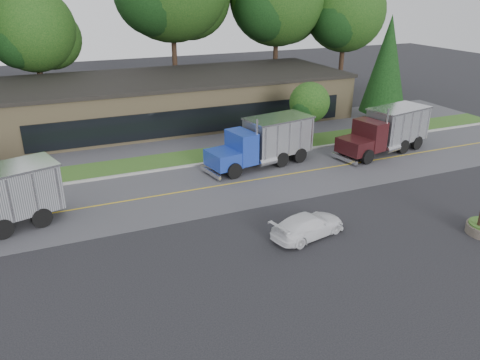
{
  "coord_description": "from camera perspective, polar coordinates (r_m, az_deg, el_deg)",
  "views": [
    {
      "loc": [
        -10.01,
        -17.56,
        12.17
      ],
      "look_at": [
        -0.27,
        5.4,
        1.8
      ],
      "focal_mm": 35.0,
      "sensor_mm": 36.0,
      "label": 1
    }
  ],
  "objects": [
    {
      "name": "center_line",
      "position": [
        30.88,
        -2.15,
        -0.65
      ],
      "size": [
        60.0,
        0.12,
        0.01
      ],
      "primitive_type": "cube",
      "color": "gold",
      "rests_on": "ground"
    },
    {
      "name": "evergreen_right",
      "position": [
        47.02,
        17.47,
        13.31
      ],
      "size": [
        4.34,
        4.34,
        9.86
      ],
      "color": "#382619",
      "rests_on": "ground"
    },
    {
      "name": "dump_truck_maroon",
      "position": [
        38.58,
        17.56,
        5.93
      ],
      "size": [
        8.49,
        4.14,
        3.36
      ],
      "rotation": [
        0.0,
        0.0,
        3.35
      ],
      "color": "black",
      "rests_on": "ground"
    },
    {
      "name": "far_parking",
      "position": [
        40.73,
        -7.73,
        4.98
      ],
      "size": [
        60.0,
        7.0,
        0.02
      ],
      "primitive_type": "cube",
      "color": "slate",
      "rests_on": "ground"
    },
    {
      "name": "tree_verge",
      "position": [
        39.32,
        8.5,
        9.12
      ],
      "size": [
        3.52,
        3.31,
        5.02
      ],
      "color": "#382619",
      "rests_on": "ground"
    },
    {
      "name": "curb",
      "position": [
        34.56,
        -4.65,
        1.88
      ],
      "size": [
        60.0,
        0.3,
        0.12
      ],
      "primitive_type": "cube",
      "color": "#9E9E99",
      "rests_on": "ground"
    },
    {
      "name": "tree_far_d",
      "position": [
        57.09,
        4.63,
        20.85
      ],
      "size": [
        11.55,
        10.87,
        16.48
      ],
      "color": "#382619",
      "rests_on": "ground"
    },
    {
      "name": "dump_truck_blue",
      "position": [
        34.07,
        3.14,
        4.83
      ],
      "size": [
        8.41,
        3.96,
        3.36
      ],
      "rotation": [
        0.0,
        0.0,
        3.32
      ],
      "color": "black",
      "rests_on": "ground"
    },
    {
      "name": "road",
      "position": [
        30.88,
        -2.15,
        -0.65
      ],
      "size": [
        60.0,
        8.0,
        0.02
      ],
      "primitive_type": "cube",
      "color": "slate",
      "rests_on": "ground"
    },
    {
      "name": "ground",
      "position": [
        23.59,
        5.8,
        -8.61
      ],
      "size": [
        140.0,
        140.0,
        0.0
      ],
      "primitive_type": "plane",
      "color": "#2D2D32",
      "rests_on": "ground"
    },
    {
      "name": "rally_car",
      "position": [
        24.77,
        8.3,
        -5.48
      ],
      "size": [
        4.57,
        2.67,
        1.24
      ],
      "primitive_type": "imported",
      "rotation": [
        0.0,
        0.0,
        1.8
      ],
      "color": "white",
      "rests_on": "ground"
    },
    {
      "name": "strip_mall",
      "position": [
        46.32,
        -7.5,
        9.7
      ],
      "size": [
        32.0,
        12.0,
        4.0
      ],
      "primitive_type": "cube",
      "color": "#8A7855",
      "rests_on": "ground"
    },
    {
      "name": "grass_verge",
      "position": [
        36.17,
        -5.56,
        2.8
      ],
      "size": [
        60.0,
        3.4,
        0.03
      ],
      "primitive_type": "cube",
      "color": "#2E5A1E",
      "rests_on": "ground"
    },
    {
      "name": "tree_far_e",
      "position": [
        59.55,
        12.76,
        19.03
      ],
      "size": [
        9.91,
        9.33,
        14.14
      ],
      "color": "#382619",
      "rests_on": "ground"
    },
    {
      "name": "tree_far_b",
      "position": [
        51.84,
        -23.72,
        16.01
      ],
      "size": [
        8.64,
        8.14,
        12.33
      ],
      "color": "#382619",
      "rests_on": "ground"
    }
  ]
}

